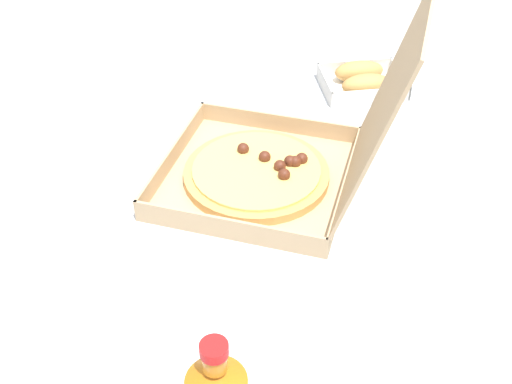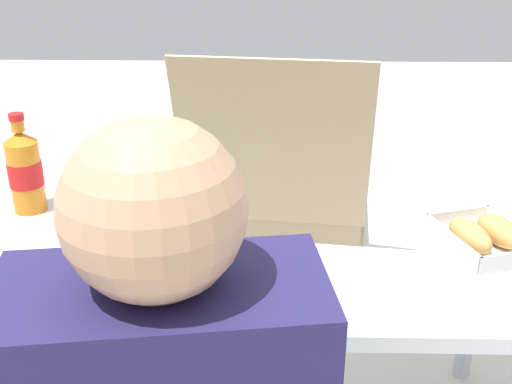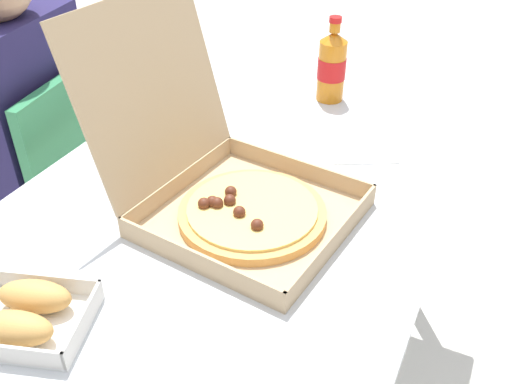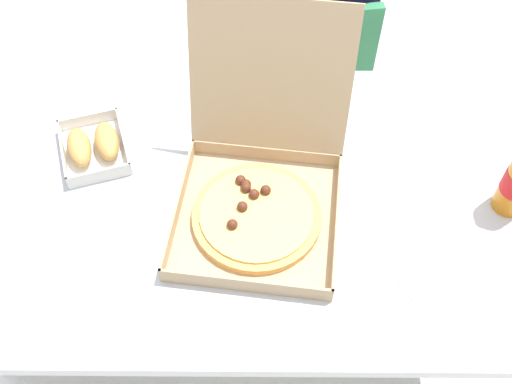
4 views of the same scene
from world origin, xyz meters
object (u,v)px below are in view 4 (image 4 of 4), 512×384
chair (303,77)px  pizza_box_open (259,189)px  diner_person (304,14)px  paper_menu (436,257)px  bread_side_box (94,145)px

chair → pizza_box_open: (-0.14, -0.68, 0.30)m
diner_person → pizza_box_open: bearing=-100.5°
paper_menu → diner_person: bearing=78.1°
chair → paper_menu: (0.23, -0.82, 0.24)m
chair → paper_menu: 0.89m
pizza_box_open → bread_side_box: (-0.40, 0.15, -0.03)m
diner_person → pizza_box_open: 0.76m
diner_person → paper_menu: (0.24, -0.88, 0.04)m
diner_person → paper_menu: 0.91m
diner_person → pizza_box_open: diner_person is taller
pizza_box_open → paper_menu: pizza_box_open is taller
pizza_box_open → paper_menu: 0.41m
bread_side_box → pizza_box_open: bearing=-20.6°
diner_person → paper_menu: bearing=-74.6°
bread_side_box → paper_menu: 0.83m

